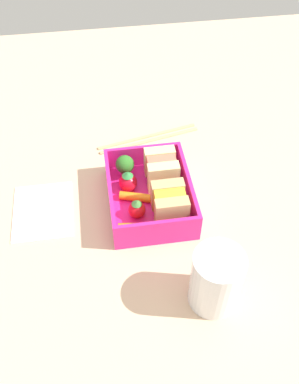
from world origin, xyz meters
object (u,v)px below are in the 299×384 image
Objects in this scene: strawberry_left at (128,182)px; sandwich_center_left at (170,204)px; carrot_stick_left at (136,196)px; carrot_stick_far_left at (136,227)px; folded_napkin at (43,211)px; strawberry_far_left at (137,209)px; chopstick_pair at (149,138)px; sandwich_left at (161,169)px; broccoli_floret at (125,165)px; drinking_glass at (216,280)px.

sandwich_center_left is at bearing 41.82° from strawberry_left.
carrot_stick_left is 0.97× the size of carrot_stick_far_left.
sandwich_center_left reaches higher than folded_napkin.
strawberry_far_left is 19.70cm from chopstick_pair.
sandwich_left is at bearing 144.45° from strawberry_far_left.
drinking_glass reaches higher than broccoli_floret.
sandwich_left is 11.38cm from carrot_stick_far_left.
sandwich_center_left is 8.59cm from strawberry_left.
strawberry_left is 22.80cm from drinking_glass.
carrot_stick_left is 6.21cm from carrot_stick_far_left.
carrot_stick_far_left is at bearing 1.45° from strawberry_left.
carrot_stick_far_left is at bearing -29.21° from sandwich_left.
carrot_stick_far_left is 0.28× the size of chopstick_pair.
chopstick_pair is 2.05× the size of drinking_glass.
chopstick_pair is at bearing -173.67° from drinking_glass.
strawberry_far_left is at bearing -35.55° from sandwich_left.
sandwich_center_left is 1.08× the size of carrot_stick_left.
sandwich_left reaches higher than carrot_stick_far_left.
folded_napkin is at bearing -102.92° from sandwich_center_left.
sandwich_left is at bearing 180.00° from sandwich_center_left.
drinking_glass is at bearing 21.11° from broccoli_floret.
carrot_stick_far_left is at bearing 1.61° from broccoli_floret.
broccoli_floret reaches higher than folded_napkin.
carrot_stick_left is at bearing 173.43° from carrot_stick_far_left.
sandwich_left is 8.64cm from strawberry_far_left.
strawberry_left is 1.10× the size of strawberry_far_left.
chopstick_pair is at bearing -178.98° from sandwich_center_left.
drinking_glass is at bearing 6.33° from chopstick_pair.
drinking_glass is (14.44, 3.42, 0.98)cm from sandwich_center_left.
chopstick_pair is (-12.04, -0.35, -3.42)cm from sandwich_left.
drinking_glass is (12.16, 8.90, 2.88)cm from carrot_stick_far_left.
strawberry_far_left is at bearing -96.16° from sandwich_center_left.
drinking_glass is (33.99, 3.77, 4.40)cm from chopstick_pair.
sandwich_left is 22.24cm from drinking_glass.
sandwich_center_left is at bearing 112.63° from carrot_stick_far_left.
sandwich_center_left reaches higher than chopstick_pair.
drinking_glass is at bearing 36.20° from carrot_stick_far_left.
carrot_stick_far_left is 0.46× the size of folded_napkin.
sandwich_left is 1.36× the size of broccoli_floret.
sandwich_center_left is 1.36× the size of broccoli_floret.
carrot_stick_left is (5.57, 1.04, -1.76)cm from broccoli_floret.
strawberry_left is 0.67× the size of carrot_stick_far_left.
chopstick_pair is at bearing 127.64° from folded_napkin.
sandwich_center_left is 6.44cm from carrot_stick_left.
sandwich_left is 1.04× the size of carrot_stick_far_left.
sandwich_left is 1.72× the size of strawberry_far_left.
drinking_glass is (23.90, 9.23, 1.10)cm from broccoli_floret.
sandwich_center_left reaches higher than strawberry_left.
sandwich_left is 0.48× the size of folded_napkin.
sandwich_center_left is at bearing 50.76° from carrot_stick_left.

